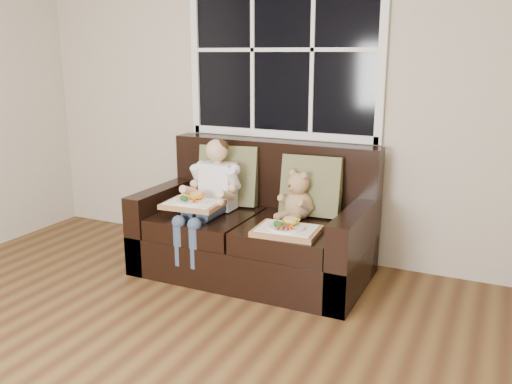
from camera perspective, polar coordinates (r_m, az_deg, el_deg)
The scene contains 9 objects.
room_walls at distance 2.28m, azimuth -23.52°, elevation 12.44°, with size 4.52×5.02×2.71m.
window_back at distance 4.33m, azimuth 2.79°, elevation 14.73°, with size 1.62×0.04×1.37m.
loveseat at distance 4.12m, azimuth 0.09°, elevation -4.20°, with size 1.70×0.92×0.96m.
pillow_left at distance 4.29m, azimuth -2.89°, elevation 1.73°, with size 0.50×0.30×0.48m.
pillow_right at distance 4.02m, azimuth 5.84°, elevation 0.64°, with size 0.46×0.24×0.46m.
child at distance 4.07m, azimuth -4.71°, elevation 0.37°, with size 0.37×0.59×0.85m.
teddy_bear at distance 3.95m, azimuth 4.45°, elevation -0.72°, with size 0.26×0.31×0.37m.
tray_left at distance 3.94m, azimuth -6.65°, elevation -1.12°, with size 0.43×0.34×0.10m.
tray_right at distance 3.64m, azimuth 3.30°, elevation -3.95°, with size 0.45×0.35×0.10m.
Camera 1 is at (1.70, -1.52, 1.63)m, focal length 38.00 mm.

